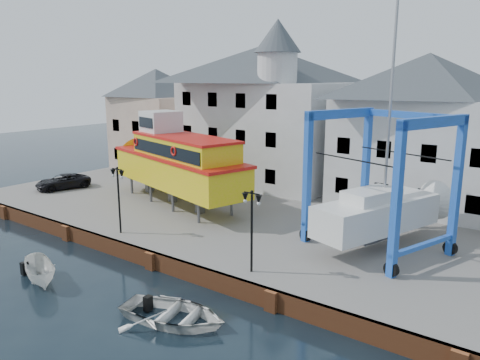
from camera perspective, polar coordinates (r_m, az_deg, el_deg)
The scene contains 13 objects.
ground at distance 27.14m, azimuth -10.73°, elevation -10.62°, with size 140.00×140.00×0.00m, color black.
hardstanding at distance 34.86m, azimuth 2.59°, elevation -4.25°, with size 44.00×22.00×1.00m, color slate.
quay_wall at distance 27.01m, azimuth -10.61°, elevation -9.58°, with size 44.00×0.47×1.00m.
building_pink at distance 50.61m, azimuth -10.03°, elevation 7.37°, with size 8.00×7.00×10.30m.
building_white_main at distance 42.34m, azimuth 2.80°, elevation 8.18°, with size 14.00×8.30×14.00m.
building_white_right at distance 37.21m, azimuth 21.49°, elevation 5.56°, with size 12.00×8.00×11.20m.
lamp_post_left at distance 29.52m, azimuth -14.66°, elevation -0.39°, with size 1.12×0.32×4.20m.
lamp_post_right at distance 22.81m, azimuth 1.45°, elevation -3.76°, with size 1.12×0.32×4.20m.
tour_boat at distance 36.20m, azimuth -8.33°, elevation 2.39°, with size 16.34×7.92×6.93m.
travel_lift at distance 28.00m, azimuth 17.53°, elevation -2.78°, with size 8.23×10.05×14.76m.
van at distance 43.34m, azimuth -20.77°, elevation -0.18°, with size 2.08×4.50×1.25m, color black.
motorboat_a at distance 27.16m, azimuth -23.02°, elevation -11.43°, with size 1.36×3.61×1.39m, color silver.
motorboat_b at distance 21.71m, azimuth -8.11°, elevation -16.75°, with size 3.52×4.93×1.02m, color silver.
Camera 1 is at (18.54, -16.74, 10.60)m, focal length 35.00 mm.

